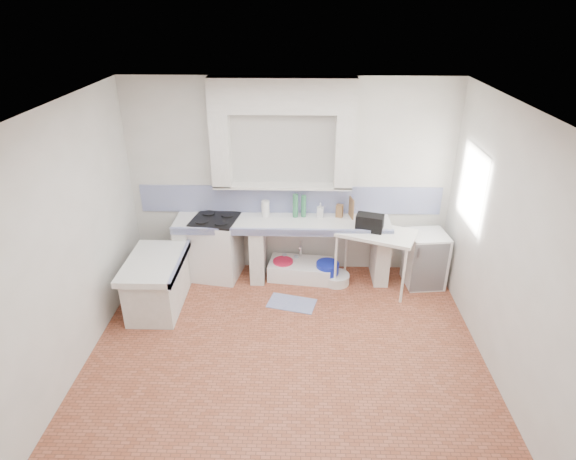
{
  "coord_description": "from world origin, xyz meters",
  "views": [
    {
      "loc": [
        0.15,
        -4.3,
        3.7
      ],
      "look_at": [
        0.0,
        1.0,
        1.1
      ],
      "focal_mm": 29.78,
      "sensor_mm": 36.0,
      "label": 1
    }
  ],
  "objects_px": {
    "stove": "(217,248)",
    "fridge": "(425,259)",
    "side_table": "(373,259)",
    "sink": "(300,270)"
  },
  "relations": [
    {
      "from": "stove",
      "to": "sink",
      "type": "distance_m",
      "value": 1.25
    },
    {
      "from": "sink",
      "to": "side_table",
      "type": "height_order",
      "value": "side_table"
    },
    {
      "from": "stove",
      "to": "fridge",
      "type": "relative_size",
      "value": 1.13
    },
    {
      "from": "stove",
      "to": "side_table",
      "type": "height_order",
      "value": "stove"
    },
    {
      "from": "sink",
      "to": "side_table",
      "type": "xyz_separation_m",
      "value": [
        1.01,
        -0.21,
        0.32
      ]
    },
    {
      "from": "stove",
      "to": "sink",
      "type": "relative_size",
      "value": 0.99
    },
    {
      "from": "side_table",
      "to": "sink",
      "type": "bearing_deg",
      "value": -169.67
    },
    {
      "from": "stove",
      "to": "fridge",
      "type": "distance_m",
      "value": 2.96
    },
    {
      "from": "stove",
      "to": "fridge",
      "type": "bearing_deg",
      "value": 7.06
    },
    {
      "from": "sink",
      "to": "side_table",
      "type": "distance_m",
      "value": 1.08
    }
  ]
}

